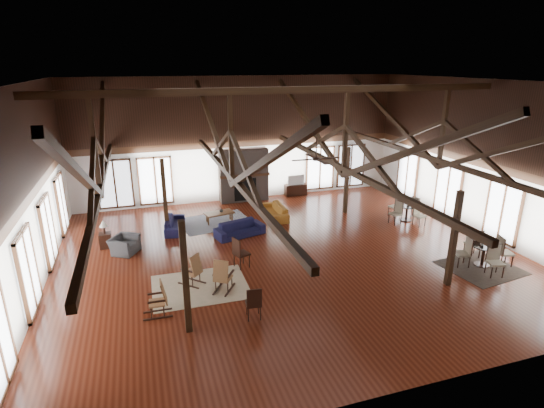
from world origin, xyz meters
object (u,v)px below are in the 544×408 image
object	(u,v)px
sofa_navy_front	(240,229)
sofa_navy_left	(175,224)
sofa_orange	(275,211)
cafe_table_near	(484,252)
cafe_table_far	(407,210)
armchair	(125,245)
tv_console	(296,190)
coffee_table	(219,214)

from	to	relation	value
sofa_navy_front	sofa_navy_left	size ratio (longest dim) A/B	1.08
sofa_orange	cafe_table_near	size ratio (longest dim) A/B	0.98
cafe_table_near	cafe_table_far	xyz separation A→B (m)	(0.07, 4.51, -0.03)
sofa_orange	cafe_table_near	world-z (taller)	cafe_table_near
armchair	cafe_table_near	bearing A→B (deg)	-81.46
sofa_navy_left	cafe_table_near	world-z (taller)	cafe_table_near
cafe_table_near	cafe_table_far	size ratio (longest dim) A/B	1.06
cafe_table_near	cafe_table_far	bearing A→B (deg)	89.09
armchair	cafe_table_near	distance (m)	12.57
sofa_navy_front	armchair	size ratio (longest dim) A/B	2.07
sofa_navy_front	tv_console	bearing A→B (deg)	33.14
sofa_navy_left	armchair	xyz separation A→B (m)	(-1.95, -1.68, 0.04)
sofa_navy_left	tv_console	bearing A→B (deg)	-54.86
sofa_navy_left	cafe_table_near	bearing A→B (deg)	-113.95
cafe_table_far	tv_console	bearing A→B (deg)	123.20
sofa_navy_left	tv_console	xyz separation A→B (m)	(6.47, 3.08, 0.02)
sofa_navy_front	cafe_table_near	size ratio (longest dim) A/B	0.98
coffee_table	tv_console	world-z (taller)	tv_console
sofa_navy_left	cafe_table_near	distance (m)	11.63
sofa_navy_front	tv_console	distance (m)	6.06
sofa_navy_left	cafe_table_far	world-z (taller)	cafe_table_far
coffee_table	cafe_table_near	world-z (taller)	cafe_table_near
sofa_navy_front	armchair	world-z (taller)	armchair
armchair	cafe_table_far	distance (m)	11.70
sofa_navy_front	cafe_table_near	world-z (taller)	cafe_table_near
sofa_navy_front	armchair	bearing A→B (deg)	168.99
cafe_table_near	sofa_navy_left	bearing A→B (deg)	146.37
sofa_orange	sofa_navy_left	bearing A→B (deg)	-85.98
armchair	cafe_table_near	xyz separation A→B (m)	(11.63, -4.76, 0.20)
tv_console	sofa_orange	bearing A→B (deg)	-125.76
sofa_navy_left	sofa_orange	world-z (taller)	sofa_orange
sofa_navy_left	armchair	distance (m)	2.57
sofa_navy_front	cafe_table_far	bearing A→B (deg)	-18.75
sofa_navy_left	coffee_table	size ratio (longest dim) A/B	1.38
coffee_table	cafe_table_far	xyz separation A→B (m)	(7.84, -2.22, 0.07)
sofa_navy_left	sofa_orange	size ratio (longest dim) A/B	0.93
sofa_navy_front	armchair	xyz separation A→B (m)	(-4.35, -0.28, 0.02)
cafe_table_far	armchair	bearing A→B (deg)	178.79
armchair	cafe_table_near	size ratio (longest dim) A/B	0.47
sofa_navy_front	cafe_table_near	distance (m)	8.85
coffee_table	cafe_table_near	xyz separation A→B (m)	(7.77, -6.73, 0.10)
armchair	tv_console	world-z (taller)	armchair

